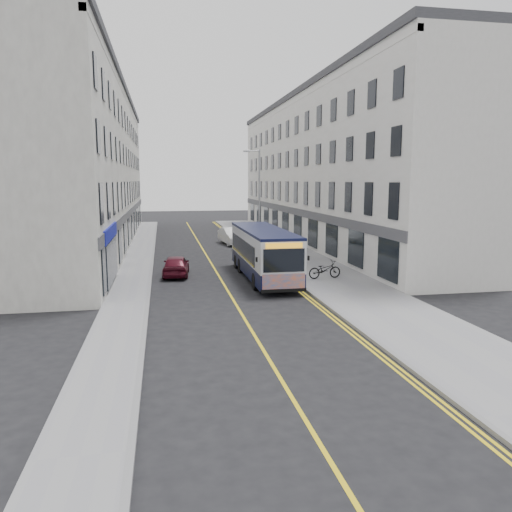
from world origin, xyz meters
name	(u,v)px	position (x,y,z in m)	size (l,w,h in m)	color
ground	(230,294)	(0.00, 0.00, 0.00)	(140.00, 140.00, 0.00)	black
pavement_east	(290,255)	(6.25, 12.00, 0.06)	(4.50, 64.00, 0.12)	gray
pavement_west	(138,259)	(-5.00, 12.00, 0.06)	(2.00, 64.00, 0.12)	gray
kerb_east	(261,255)	(4.00, 12.00, 0.07)	(0.18, 64.00, 0.13)	slate
kerb_west	(153,258)	(-4.00, 12.00, 0.07)	(0.18, 64.00, 0.13)	slate
road_centre_line	(208,258)	(0.00, 12.00, 0.00)	(0.12, 64.00, 0.01)	yellow
road_dbl_yellow_inner	(255,256)	(3.55, 12.00, 0.00)	(0.10, 64.00, 0.01)	yellow
road_dbl_yellow_outer	(258,256)	(3.75, 12.00, 0.00)	(0.10, 64.00, 0.01)	yellow
terrace_east	(321,171)	(11.50, 21.00, 6.50)	(6.00, 46.00, 13.00)	white
terrace_west	(93,170)	(-9.00, 21.00, 6.50)	(6.00, 46.00, 13.00)	silver
streetlamp	(258,197)	(4.17, 14.00, 4.38)	(1.32, 0.18, 8.00)	#979A9F
city_bus	(263,252)	(2.46, 3.58, 1.58)	(2.33, 9.97, 2.89)	black
bicycle	(325,270)	(5.78, 2.37, 0.63)	(0.68, 1.95, 1.02)	black
pedestrian_near	(273,245)	(4.65, 10.84, 0.98)	(0.63, 0.41, 1.72)	#9C7647
pedestrian_far	(288,242)	(6.32, 12.86, 0.94)	(0.80, 0.62, 1.64)	black
car_white	(232,236)	(2.85, 19.52, 0.74)	(1.56, 4.48, 1.48)	white
car_maroon	(176,265)	(-2.50, 5.34, 0.63)	(1.49, 3.70, 1.26)	#4C0C1A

